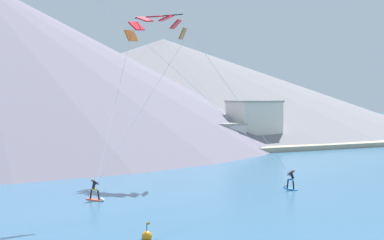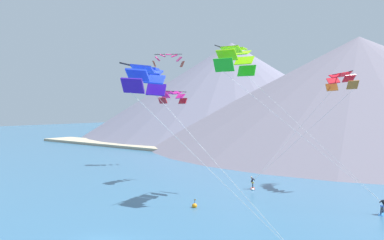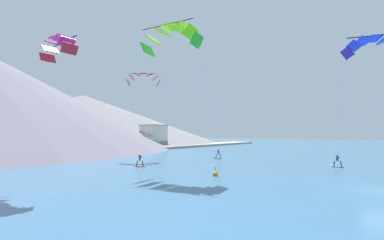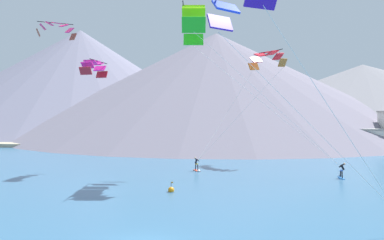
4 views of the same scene
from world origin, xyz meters
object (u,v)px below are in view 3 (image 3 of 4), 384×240
parafoil_kite_near_lead (171,36)px  parafoil_kite_near_trail (374,45)px  parafoil_kite_distant_low_drift (58,46)px  race_marker_buoy (215,174)px  parafoil_kite_mid_center (143,78)px  kitesurfer_near_lead (217,155)px  kitesurfer_near_trail (336,163)px  kitesurfer_mid_center (141,163)px

parafoil_kite_near_lead → parafoil_kite_near_trail: (5.52, -20.67, -3.96)m
parafoil_kite_distant_low_drift → race_marker_buoy: (11.52, -9.91, -12.35)m
parafoil_kite_mid_center → kitesurfer_near_lead: bearing=-55.8°
kitesurfer_near_lead → kitesurfer_near_trail: size_ratio=0.99×
parafoil_kite_near_trail → parafoil_kite_distant_low_drift: bearing=127.3°
kitesurfer_near_trail → parafoil_kite_near_lead: (-14.51, 16.00, 16.15)m
kitesurfer_near_lead → kitesurfer_near_trail: (-1.10, -18.67, -0.01)m
parafoil_kite_mid_center → parafoil_kite_distant_low_drift: bearing=-152.4°
kitesurfer_near_lead → parafoil_kite_mid_center: (-7.51, 11.06, 14.00)m
kitesurfer_near_trail → parafoil_kite_near_lead: 26.97m
kitesurfer_near_trail → parafoil_kite_mid_center: parafoil_kite_mid_center is taller
kitesurfer_near_lead → parafoil_kite_near_lead: size_ratio=0.10×
parafoil_kite_distant_low_drift → parafoil_kite_near_trail: bearing=-52.7°
kitesurfer_near_trail → parafoil_kite_distant_low_drift: bearing=144.9°
parafoil_kite_near_lead → kitesurfer_mid_center: bearing=94.1°
kitesurfer_near_trail → race_marker_buoy: kitesurfer_near_trail is taller
kitesurfer_mid_center → parafoil_kite_distant_low_drift: bearing=-171.3°
parafoil_kite_mid_center → parafoil_kite_distant_low_drift: parafoil_kite_mid_center is taller
race_marker_buoy → parafoil_kite_distant_low_drift: bearing=139.3°
kitesurfer_near_lead → parafoil_kite_mid_center: bearing=124.2°
parafoil_kite_near_trail → race_marker_buoy: (-6.49, 13.71, -12.55)m
kitesurfer_mid_center → parafoil_kite_mid_center: parafoil_kite_mid_center is taller
kitesurfer_near_trail → parafoil_kite_near_lead: bearing=132.2°
parafoil_kite_near_lead → parafoil_kite_mid_center: parafoil_kite_near_lead is taller
kitesurfer_near_trail → kitesurfer_near_lead: bearing=86.6°
kitesurfer_near_lead → race_marker_buoy: 19.18m
kitesurfer_near_lead → race_marker_buoy: (-16.59, -9.63, -0.37)m
kitesurfer_near_lead → kitesurfer_near_trail: kitesurfer_near_lead is taller
kitesurfer_near_lead → parafoil_kite_distant_low_drift: bearing=179.4°
kitesurfer_mid_center → parafoil_kite_distant_low_drift: (-12.14, -1.87, 12.00)m
parafoil_kite_near_lead → race_marker_buoy: bearing=-97.9°
parafoil_kite_near_trail → kitesurfer_near_lead: bearing=66.6°
parafoil_kite_mid_center → race_marker_buoy: (-9.08, -20.69, -14.37)m
kitesurfer_near_lead → parafoil_kite_distant_low_drift: parafoil_kite_distant_low_drift is taller
kitesurfer_mid_center → parafoil_kite_near_lead: 16.87m
parafoil_kite_distant_low_drift → kitesurfer_mid_center: bearing=8.7°
parafoil_kite_mid_center → parafoil_kite_distant_low_drift: (-20.60, -10.77, -2.02)m
kitesurfer_mid_center → parafoil_kite_distant_low_drift: parafoil_kite_distant_low_drift is taller
parafoil_kite_near_lead → parafoil_kite_mid_center: 16.09m
parafoil_kite_near_lead → kitesurfer_near_trail: bearing=-47.8°
parafoil_kite_near_trail → parafoil_kite_distant_low_drift: (-18.00, 23.63, -0.20)m
kitesurfer_near_lead → parafoil_kite_mid_center: 19.36m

